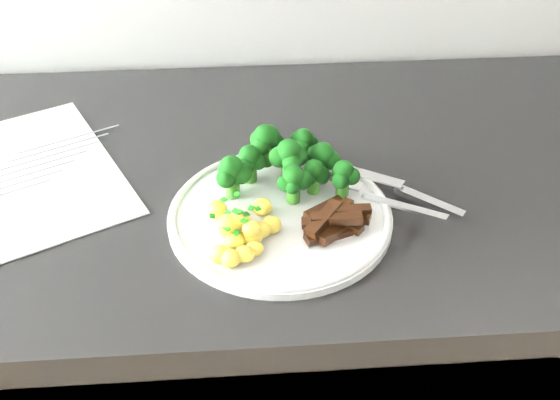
% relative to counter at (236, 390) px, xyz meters
% --- Properties ---
extents(counter, '(2.34, 0.59, 0.88)m').
position_rel_counter_xyz_m(counter, '(0.00, 0.00, 0.00)').
color(counter, black).
rests_on(counter, ground).
extents(recipe_paper, '(0.32, 0.36, 0.00)m').
position_rel_counter_xyz_m(recipe_paper, '(-0.25, 0.02, 0.44)').
color(recipe_paper, white).
rests_on(recipe_paper, counter).
extents(plate, '(0.26, 0.26, 0.02)m').
position_rel_counter_xyz_m(plate, '(0.07, -0.09, 0.45)').
color(plate, white).
rests_on(plate, counter).
extents(broccoli, '(0.17, 0.13, 0.07)m').
position_rel_counter_xyz_m(broccoli, '(0.08, -0.03, 0.48)').
color(broccoli, '#2C671A').
rests_on(broccoli, plate).
extents(potatoes, '(0.08, 0.11, 0.04)m').
position_rel_counter_xyz_m(potatoes, '(0.02, -0.13, 0.46)').
color(potatoes, '#F1C853').
rests_on(potatoes, plate).
extents(beef_strips, '(0.08, 0.09, 0.03)m').
position_rel_counter_xyz_m(beef_strips, '(0.13, -0.12, 0.46)').
color(beef_strips, black).
rests_on(beef_strips, plate).
extents(fork, '(0.14, 0.11, 0.01)m').
position_rel_counter_xyz_m(fork, '(0.19, -0.08, 0.46)').
color(fork, silver).
rests_on(fork, plate).
extents(knife, '(0.16, 0.12, 0.02)m').
position_rel_counter_xyz_m(knife, '(0.23, -0.06, 0.45)').
color(knife, silver).
rests_on(knife, plate).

